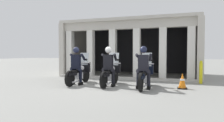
{
  "coord_description": "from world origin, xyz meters",
  "views": [
    {
      "loc": [
        2.7,
        -7.53,
        1.31
      ],
      "look_at": [
        0.0,
        0.39,
        1.0
      ],
      "focal_mm": 32.15,
      "sensor_mm": 36.0,
      "label": 1
    }
  ],
  "objects_px": {
    "police_officer_left": "(76,62)",
    "motorcycle_right": "(145,75)",
    "police_officer_right": "(143,64)",
    "motorcycle_center": "(111,73)",
    "traffic_cone_flank": "(182,81)",
    "bollard_kerbside": "(201,72)",
    "police_officer_center": "(109,63)",
    "motorcycle_left": "(80,72)"
  },
  "relations": [
    {
      "from": "motorcycle_left",
      "to": "motorcycle_center",
      "type": "height_order",
      "value": "same"
    },
    {
      "from": "police_officer_center",
      "to": "motorcycle_right",
      "type": "relative_size",
      "value": 0.78
    },
    {
      "from": "motorcycle_left",
      "to": "traffic_cone_flank",
      "type": "distance_m",
      "value": 4.21
    },
    {
      "from": "motorcycle_left",
      "to": "police_officer_left",
      "type": "height_order",
      "value": "police_officer_left"
    },
    {
      "from": "police_officer_left",
      "to": "police_officer_right",
      "type": "xyz_separation_m",
      "value": [
        2.84,
        -0.09,
        0.0
      ]
    },
    {
      "from": "police_officer_right",
      "to": "bollard_kerbside",
      "type": "relative_size",
      "value": 1.58
    },
    {
      "from": "motorcycle_center",
      "to": "police_officer_center",
      "type": "relative_size",
      "value": 1.29
    },
    {
      "from": "police_officer_left",
      "to": "traffic_cone_flank",
      "type": "xyz_separation_m",
      "value": [
        4.21,
        0.4,
        -0.65
      ]
    },
    {
      "from": "police_officer_right",
      "to": "police_officer_left",
      "type": "bearing_deg",
      "value": 165.78
    },
    {
      "from": "motorcycle_center",
      "to": "bollard_kerbside",
      "type": "xyz_separation_m",
      "value": [
        3.56,
        1.68,
        -0.0
      ]
    },
    {
      "from": "police_officer_left",
      "to": "bollard_kerbside",
      "type": "bearing_deg",
      "value": 15.73
    },
    {
      "from": "traffic_cone_flank",
      "to": "motorcycle_right",
      "type": "bearing_deg",
      "value": -171.19
    },
    {
      "from": "police_officer_right",
      "to": "bollard_kerbside",
      "type": "height_order",
      "value": "police_officer_right"
    },
    {
      "from": "traffic_cone_flank",
      "to": "bollard_kerbside",
      "type": "distance_m",
      "value": 1.79
    },
    {
      "from": "police_officer_left",
      "to": "police_officer_center",
      "type": "height_order",
      "value": "same"
    },
    {
      "from": "motorcycle_center",
      "to": "traffic_cone_flank",
      "type": "height_order",
      "value": "motorcycle_center"
    },
    {
      "from": "motorcycle_right",
      "to": "bollard_kerbside",
      "type": "height_order",
      "value": "motorcycle_right"
    },
    {
      "from": "motorcycle_left",
      "to": "police_officer_center",
      "type": "bearing_deg",
      "value": -15.86
    },
    {
      "from": "motorcycle_left",
      "to": "police_officer_right",
      "type": "xyz_separation_m",
      "value": [
        2.84,
        -0.38,
        0.44
      ]
    },
    {
      "from": "motorcycle_right",
      "to": "police_officer_right",
      "type": "distance_m",
      "value": 0.52
    },
    {
      "from": "police_officer_left",
      "to": "police_officer_right",
      "type": "relative_size",
      "value": 1.0
    },
    {
      "from": "police_officer_center",
      "to": "bollard_kerbside",
      "type": "xyz_separation_m",
      "value": [
        3.56,
        1.96,
        -0.44
      ]
    },
    {
      "from": "police_officer_left",
      "to": "traffic_cone_flank",
      "type": "height_order",
      "value": "police_officer_left"
    },
    {
      "from": "police_officer_right",
      "to": "motorcycle_left",
      "type": "bearing_deg",
      "value": 160.09
    },
    {
      "from": "police_officer_left",
      "to": "motorcycle_right",
      "type": "distance_m",
      "value": 2.88
    },
    {
      "from": "motorcycle_left",
      "to": "police_officer_left",
      "type": "distance_m",
      "value": 0.52
    },
    {
      "from": "motorcycle_right",
      "to": "police_officer_right",
      "type": "xyz_separation_m",
      "value": [
        -0.0,
        -0.28,
        0.44
      ]
    },
    {
      "from": "motorcycle_right",
      "to": "police_officer_center",
      "type": "bearing_deg",
      "value": 173.68
    },
    {
      "from": "motorcycle_left",
      "to": "bollard_kerbside",
      "type": "bearing_deg",
      "value": 12.88
    },
    {
      "from": "police_officer_left",
      "to": "motorcycle_left",
      "type": "bearing_deg",
      "value": 83.58
    },
    {
      "from": "police_officer_center",
      "to": "police_officer_right",
      "type": "distance_m",
      "value": 1.43
    },
    {
      "from": "police_officer_center",
      "to": "motorcycle_right",
      "type": "height_order",
      "value": "police_officer_center"
    },
    {
      "from": "police_officer_left",
      "to": "bollard_kerbside",
      "type": "relative_size",
      "value": 1.58
    },
    {
      "from": "motorcycle_center",
      "to": "police_officer_center",
      "type": "height_order",
      "value": "police_officer_center"
    },
    {
      "from": "police_officer_center",
      "to": "police_officer_right",
      "type": "bearing_deg",
      "value": -19.63
    },
    {
      "from": "motorcycle_center",
      "to": "bollard_kerbside",
      "type": "distance_m",
      "value": 3.93
    },
    {
      "from": "motorcycle_center",
      "to": "traffic_cone_flank",
      "type": "relative_size",
      "value": 3.46
    },
    {
      "from": "motorcycle_left",
      "to": "motorcycle_right",
      "type": "distance_m",
      "value": 2.84
    },
    {
      "from": "motorcycle_right",
      "to": "traffic_cone_flank",
      "type": "relative_size",
      "value": 3.46
    },
    {
      "from": "motorcycle_center",
      "to": "bollard_kerbside",
      "type": "bearing_deg",
      "value": 10.94
    },
    {
      "from": "police_officer_center",
      "to": "motorcycle_right",
      "type": "xyz_separation_m",
      "value": [
        1.42,
        0.15,
        -0.44
      ]
    },
    {
      "from": "police_officer_left",
      "to": "motorcycle_right",
      "type": "height_order",
      "value": "police_officer_left"
    }
  ]
}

